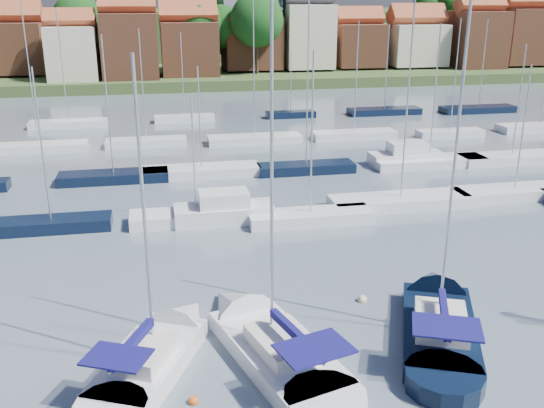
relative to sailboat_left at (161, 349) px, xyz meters
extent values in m
plane|color=#4E5B6A|center=(10.04, 36.52, -0.36)|extent=(260.00, 260.00, 0.00)
cube|color=silver|center=(-0.49, -1.05, -0.11)|extent=(5.34, 7.24, 1.20)
cone|color=silver|center=(1.27, 2.74, -0.11)|extent=(3.90, 4.12, 2.79)
cube|color=silver|center=(-0.68, -1.47, 0.84)|extent=(2.94, 3.35, 0.70)
cylinder|color=#B2B2B7|center=(-0.29, -0.63, 6.68)|extent=(0.14, 0.14, 12.38)
cylinder|color=#B2B2B7|center=(-1.07, -2.31, 1.69)|extent=(1.66, 3.41, 0.10)
cube|color=#131156|center=(-1.07, -2.31, 1.84)|extent=(1.76, 3.33, 0.35)
cube|color=#131156|center=(-1.58, -3.40, 1.99)|extent=(2.85, 2.51, 0.08)
cube|color=silver|center=(5.00, -1.31, -0.11)|extent=(5.33, 8.46, 1.20)
cone|color=silver|center=(3.63, 3.41, -0.11)|extent=(4.21, 4.58, 3.27)
cylinder|color=silver|center=(6.09, -5.08, -0.11)|extent=(4.06, 4.06, 1.20)
cube|color=silver|center=(5.15, -1.83, 0.84)|extent=(3.11, 3.78, 0.70)
cylinder|color=#B2B2B7|center=(4.85, -0.78, 7.77)|extent=(0.14, 0.14, 14.55)
cylinder|color=#B2B2B7|center=(5.46, -2.88, 1.69)|extent=(1.31, 4.22, 0.10)
cube|color=#131156|center=(5.46, -2.88, 1.84)|extent=(1.44, 4.07, 0.35)
cube|color=#131156|center=(5.85, -4.24, 1.99)|extent=(3.22, 2.66, 0.08)
cube|color=black|center=(12.77, -0.91, -0.11)|extent=(6.03, 8.50, 1.20)
cone|color=black|center=(14.65, 3.61, -0.11)|extent=(4.48, 4.78, 3.27)
cylinder|color=black|center=(11.26, -4.53, -0.11)|extent=(4.27, 4.27, 1.20)
cube|color=silver|center=(12.56, -1.41, 0.84)|extent=(3.37, 3.90, 0.70)
cylinder|color=#B2B2B7|center=(12.97, -0.41, 7.92)|extent=(0.14, 0.14, 14.85)
cylinder|color=#B2B2B7|center=(12.14, -2.42, 1.69)|extent=(1.77, 4.06, 0.10)
cube|color=#131156|center=(12.14, -2.42, 1.84)|extent=(1.87, 3.94, 0.35)
cube|color=#131156|center=(11.59, -3.73, 1.99)|extent=(3.32, 2.88, 0.08)
sphere|color=#D85914|center=(1.18, -3.55, -0.36)|extent=(0.41, 0.41, 0.41)
sphere|color=beige|center=(10.46, 3.25, -0.36)|extent=(0.49, 0.49, 0.49)
sphere|color=#D85914|center=(11.82, -4.33, -0.36)|extent=(0.51, 0.51, 0.51)
cube|color=black|center=(-7.07, 17.06, -0.01)|extent=(8.01, 2.24, 1.00)
cylinder|color=#B2B2B7|center=(-7.07, 17.06, 5.57)|extent=(0.12, 0.12, 10.16)
cube|color=silver|center=(2.77, 16.72, -0.01)|extent=(9.22, 2.58, 1.00)
cylinder|color=#B2B2B7|center=(2.77, 16.72, 4.58)|extent=(0.12, 0.12, 8.18)
cube|color=silver|center=(10.67, 15.13, -0.01)|extent=(8.78, 2.46, 1.00)
cylinder|color=#B2B2B7|center=(10.67, 15.13, 6.02)|extent=(0.12, 0.12, 11.06)
cube|color=silver|center=(18.27, 17.19, -0.01)|extent=(10.79, 3.02, 1.00)
cylinder|color=#B2B2B7|center=(18.27, 17.19, 7.93)|extent=(0.12, 0.12, 14.87)
cube|color=silver|center=(28.02, 17.55, -0.01)|extent=(10.13, 2.84, 1.00)
cylinder|color=#B2B2B7|center=(28.02, 17.55, 5.29)|extent=(0.12, 0.12, 9.59)
cube|color=silver|center=(4.73, 16.52, 0.14)|extent=(7.00, 2.60, 1.40)
cube|color=silver|center=(4.73, 16.52, 1.24)|extent=(3.50, 2.20, 1.30)
cube|color=black|center=(-3.51, 28.16, -0.01)|extent=(9.30, 2.60, 1.00)
cylinder|color=#B2B2B7|center=(-3.51, 28.16, 6.23)|extent=(0.12, 0.12, 11.48)
cube|color=silver|center=(4.10, 28.53, -0.01)|extent=(10.40, 2.91, 1.00)
cylinder|color=#B2B2B7|center=(4.10, 28.53, 4.88)|extent=(0.12, 0.12, 8.77)
cube|color=black|center=(13.52, 27.80, -0.01)|extent=(8.80, 2.46, 1.00)
cylinder|color=#B2B2B7|center=(13.52, 27.80, 7.66)|extent=(0.12, 0.12, 14.33)
cube|color=silver|center=(25.43, 27.68, -0.01)|extent=(10.73, 3.00, 1.00)
cylinder|color=#B2B2B7|center=(25.43, 27.68, 6.56)|extent=(0.12, 0.12, 12.14)
cube|color=silver|center=(33.86, 27.49, -0.01)|extent=(10.48, 2.93, 1.00)
cylinder|color=#B2B2B7|center=(33.86, 27.49, 5.63)|extent=(0.12, 0.12, 10.28)
cube|color=silver|center=(23.50, 28.52, 0.14)|extent=(7.00, 2.60, 1.40)
cube|color=silver|center=(23.50, 28.52, 1.24)|extent=(3.50, 2.20, 1.30)
cube|color=silver|center=(-11.68, 40.73, -0.01)|extent=(9.71, 2.72, 1.00)
cylinder|color=#B2B2B7|center=(-11.68, 40.73, 7.93)|extent=(0.12, 0.12, 14.88)
cube|color=silver|center=(-0.80, 41.03, -0.01)|extent=(8.49, 2.38, 1.00)
cylinder|color=#B2B2B7|center=(-0.80, 41.03, 6.15)|extent=(0.12, 0.12, 11.31)
cube|color=silver|center=(10.83, 40.30, -0.01)|extent=(10.16, 2.85, 1.00)
cylinder|color=#B2B2B7|center=(10.83, 40.30, 7.79)|extent=(0.12, 0.12, 14.59)
cube|color=silver|center=(22.21, 40.42, -0.01)|extent=(9.53, 2.67, 1.00)
cylinder|color=#B2B2B7|center=(22.21, 40.42, 6.45)|extent=(0.12, 0.12, 11.91)
cube|color=silver|center=(33.19, 39.02, -0.01)|extent=(7.62, 2.13, 1.00)
cylinder|color=#B2B2B7|center=(33.19, 39.02, 6.56)|extent=(0.12, 0.12, 12.13)
cube|color=silver|center=(45.26, 40.11, -0.01)|extent=(10.17, 2.85, 1.00)
cube|color=silver|center=(-10.22, 53.08, -0.01)|extent=(9.24, 2.59, 1.00)
cylinder|color=#B2B2B7|center=(-10.22, 53.08, 7.07)|extent=(0.12, 0.12, 13.17)
cube|color=silver|center=(3.95, 53.82, -0.01)|extent=(7.57, 2.12, 1.00)
cylinder|color=#B2B2B7|center=(3.95, 53.82, 5.61)|extent=(0.12, 0.12, 10.24)
cube|color=black|center=(17.92, 53.99, -0.01)|extent=(6.58, 1.84, 1.00)
cylinder|color=#B2B2B7|center=(17.92, 53.99, 4.49)|extent=(0.12, 0.12, 8.01)
cube|color=black|center=(30.97, 53.92, -0.01)|extent=(9.92, 2.78, 1.00)
cylinder|color=#B2B2B7|center=(30.97, 53.92, 5.95)|extent=(0.12, 0.12, 10.92)
cube|color=black|center=(44.32, 52.89, -0.01)|extent=(10.55, 2.95, 1.00)
cylinder|color=#B2B2B7|center=(44.32, 52.89, 6.25)|extent=(0.12, 0.12, 11.51)
cube|color=#394824|center=(10.04, 113.52, -0.06)|extent=(200.00, 70.00, 3.00)
cube|color=#394824|center=(10.04, 138.52, 4.64)|extent=(200.00, 60.00, 14.00)
cube|color=brown|center=(-23.61, 94.31, 6.20)|extent=(10.37, 9.97, 8.73)
cube|color=brown|center=(-23.61, 94.31, 11.84)|extent=(10.57, 5.13, 5.13)
cube|color=beige|center=(-12.71, 85.52, 5.72)|extent=(8.09, 8.80, 8.96)
cube|color=brown|center=(-12.71, 85.52, 11.19)|extent=(8.25, 4.00, 4.00)
cube|color=brown|center=(-3.31, 86.46, 6.73)|extent=(9.36, 10.17, 10.97)
cube|color=brown|center=(-3.31, 86.46, 13.36)|extent=(9.54, 4.63, 4.63)
cube|color=brown|center=(6.99, 88.17, 5.95)|extent=(9.90, 8.56, 9.42)
cube|color=brown|center=(6.99, 88.17, 11.88)|extent=(10.10, 4.90, 4.90)
cube|color=brown|center=(19.13, 93.17, 6.59)|extent=(10.59, 8.93, 9.49)
cube|color=#383A42|center=(19.13, 93.17, 12.63)|extent=(10.80, 5.24, 5.24)
cube|color=beige|center=(29.74, 92.32, 7.66)|extent=(9.01, 8.61, 11.65)
cube|color=brown|center=(40.21, 93.52, 5.84)|extent=(9.10, 9.34, 8.00)
cube|color=brown|center=(40.21, 93.52, 10.96)|extent=(9.28, 4.50, 4.50)
cube|color=beige|center=(51.99, 93.11, 5.78)|extent=(10.86, 9.59, 7.88)
cube|color=brown|center=(51.99, 93.11, 11.05)|extent=(11.07, 5.37, 5.37)
cube|color=brown|center=(63.79, 90.44, 6.73)|extent=(9.18, 9.96, 10.97)
cube|color=brown|center=(63.79, 90.44, 13.34)|extent=(9.36, 4.54, 4.54)
cube|color=brown|center=(75.21, 91.73, 7.22)|extent=(11.39, 9.67, 10.76)
cube|color=brown|center=(75.21, 91.73, 14.00)|extent=(11.62, 5.64, 5.64)
cylinder|color=#382619|center=(66.81, 112.03, 8.15)|extent=(0.50, 0.50, 4.47)
sphere|color=#174917|center=(66.81, 112.03, 14.22)|extent=(8.18, 8.18, 8.18)
cylinder|color=#382619|center=(13.50, 92.45, 3.47)|extent=(0.50, 0.50, 4.46)
sphere|color=#174917|center=(13.50, 92.45, 9.52)|extent=(8.15, 8.15, 8.15)
cylinder|color=#382619|center=(25.26, 110.20, 8.22)|extent=(0.50, 0.50, 5.15)
cylinder|color=#382619|center=(-3.51, 112.83, 8.32)|extent=(0.50, 0.50, 4.56)
cylinder|color=#382619|center=(-13.20, 101.77, 3.82)|extent=(0.50, 0.50, 5.15)
sphere|color=#174917|center=(-13.20, 101.77, 10.81)|extent=(9.42, 9.42, 9.42)
cylinder|color=#382619|center=(23.79, 101.23, 3.12)|extent=(0.50, 0.50, 3.77)
sphere|color=#174917|center=(23.79, 101.23, 8.24)|extent=(6.89, 6.89, 6.89)
cylinder|color=#382619|center=(19.08, 87.46, 3.85)|extent=(0.50, 0.50, 5.21)
sphere|color=#174917|center=(19.08, 87.46, 10.92)|extent=(9.53, 9.53, 9.53)
cylinder|color=#382619|center=(71.97, 98.14, 2.73)|extent=(0.50, 0.50, 2.97)
sphere|color=#174917|center=(71.97, 98.14, 6.76)|extent=(5.44, 5.44, 5.44)
cylinder|color=#382619|center=(8.89, 90.27, 3.66)|extent=(0.50, 0.50, 4.84)
sphere|color=#174917|center=(8.89, 90.27, 10.23)|extent=(8.85, 8.85, 8.85)
cylinder|color=#382619|center=(62.72, 112.24, 7.81)|extent=(0.50, 0.50, 3.72)
sphere|color=#174917|center=(62.72, 112.24, 12.85)|extent=(6.80, 6.80, 6.80)
cylinder|color=#382619|center=(64.09, 90.65, 3.26)|extent=(0.50, 0.50, 4.05)
sphere|color=#174917|center=(64.09, 90.65, 8.76)|extent=(7.40, 7.40, 7.40)
cylinder|color=#382619|center=(16.87, 109.81, 7.55)|extent=(0.50, 0.50, 3.93)
sphere|color=#174917|center=(16.87, 109.81, 12.88)|extent=(7.19, 7.19, 7.19)
cylinder|color=#382619|center=(40.69, 96.69, 3.15)|extent=(0.50, 0.50, 3.82)
sphere|color=#174917|center=(40.69, 96.69, 8.34)|extent=(6.99, 6.99, 6.99)
cylinder|color=#382619|center=(-7.41, 89.64, 2.98)|extent=(0.50, 0.50, 3.48)
sphere|color=#174917|center=(-7.41, 89.64, 7.71)|extent=(6.37, 6.37, 6.37)
cylinder|color=#382619|center=(67.55, 99.33, 2.73)|extent=(0.50, 0.50, 2.99)
sphere|color=#174917|center=(67.55, 99.33, 6.79)|extent=(5.46, 5.46, 5.46)
cylinder|color=#382619|center=(13.64, 95.56, 2.86)|extent=(0.50, 0.50, 3.25)
sphere|color=#174917|center=(13.64, 95.56, 7.27)|extent=(5.94, 5.94, 5.94)
cylinder|color=#382619|center=(6.98, 97.26, 2.73)|extent=(0.50, 0.50, 2.98)
sphere|color=#174917|center=(6.98, 97.26, 6.78)|extent=(5.46, 5.46, 5.46)
cylinder|color=#382619|center=(74.70, 118.26, 9.00)|extent=(0.50, 0.50, 4.29)
camera|label=1|loc=(0.43, -23.78, 14.78)|focal=40.00mm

